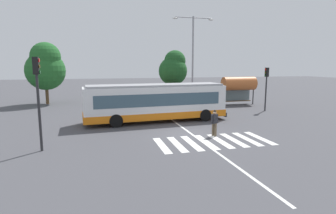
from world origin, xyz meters
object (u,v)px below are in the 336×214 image
object	(u,v)px
bus_stop_shelter	(239,84)
background_tree_left	(46,67)
background_tree_right	(173,68)
pedestrian_crossing_street	(214,121)
city_transit_bus	(156,102)
traffic_light_far_corner	(266,82)
parked_car_red	(162,97)
parked_car_black	(181,96)
traffic_light_near_corner	(38,89)
parked_car_white	(117,98)
twin_arm_street_lamp	(193,52)
parked_car_champagne	(138,97)

from	to	relation	value
bus_stop_shelter	background_tree_left	size ratio (longest dim) A/B	0.55
background_tree_left	background_tree_right	size ratio (longest dim) A/B	1.10
pedestrian_crossing_street	background_tree_right	size ratio (longest dim) A/B	0.26
city_transit_bus	background_tree_right	xyz separation A→B (m)	(5.33, 13.71, 2.60)
pedestrian_crossing_street	traffic_light_far_corner	world-z (taller)	traffic_light_far_corner
parked_car_red	parked_car_black	distance (m)	2.71
traffic_light_near_corner	background_tree_right	size ratio (longest dim) A/B	0.76
parked_car_white	parked_car_red	world-z (taller)	same
city_transit_bus	traffic_light_near_corner	bearing A→B (deg)	-141.50
pedestrian_crossing_street	background_tree_left	world-z (taller)	background_tree_left
city_transit_bus	twin_arm_street_lamp	bearing A→B (deg)	52.78
twin_arm_street_lamp	background_tree_left	size ratio (longest dim) A/B	1.37
parked_car_white	bus_stop_shelter	bearing A→B (deg)	-16.24
parked_car_white	traffic_light_near_corner	world-z (taller)	traffic_light_near_corner
parked_car_white	background_tree_right	bearing A→B (deg)	19.87
city_transit_bus	traffic_light_near_corner	xyz separation A→B (m)	(-7.63, -6.07, 1.76)
pedestrian_crossing_street	background_tree_left	xyz separation A→B (m)	(-13.03, 18.68, 3.43)
parked_car_white	parked_car_black	size ratio (longest dim) A/B	1.02
pedestrian_crossing_street	traffic_light_far_corner	distance (m)	12.23
twin_arm_street_lamp	background_tree_left	xyz separation A→B (m)	(-16.23, 5.39, -1.63)
traffic_light_far_corner	traffic_light_near_corner	bearing A→B (deg)	-156.46
city_transit_bus	background_tree_right	size ratio (longest dim) A/B	1.80
twin_arm_street_lamp	parked_car_white	bearing A→B (deg)	158.81
parked_car_white	background_tree_left	world-z (taller)	background_tree_left
city_transit_bus	parked_car_black	xyz separation A→B (m)	(5.55, 11.08, -0.82)
pedestrian_crossing_street	twin_arm_street_lamp	world-z (taller)	twin_arm_street_lamp
parked_car_white	bus_stop_shelter	xyz separation A→B (m)	(13.63, -3.97, 1.65)
parked_car_champagne	twin_arm_street_lamp	distance (m)	8.50
city_transit_bus	traffic_light_far_corner	bearing A→B (deg)	11.46
pedestrian_crossing_street	traffic_light_far_corner	xyz separation A→B (m)	(9.11, 7.92, 1.97)
pedestrian_crossing_street	parked_car_white	bearing A→B (deg)	106.92
parked_car_black	background_tree_left	distance (m)	16.44
parked_car_champagne	parked_car_red	bearing A→B (deg)	-14.88
background_tree_right	parked_car_champagne	bearing A→B (deg)	-154.00
parked_car_red	parked_car_black	bearing A→B (deg)	13.31
parked_car_champagne	parked_car_red	distance (m)	2.84
traffic_light_far_corner	bus_stop_shelter	xyz separation A→B (m)	(-0.49, 4.58, -0.52)
parked_car_white	parked_car_black	bearing A→B (deg)	1.04
parked_car_champagne	background_tree_left	xyz separation A→B (m)	(-10.51, 1.96, 3.63)
pedestrian_crossing_street	traffic_light_near_corner	xyz separation A→B (m)	(-10.32, -0.54, 2.38)
background_tree_left	city_transit_bus	bearing A→B (deg)	-51.81
parked_car_champagne	traffic_light_near_corner	xyz separation A→B (m)	(-7.80, -17.26, 2.58)
traffic_light_far_corner	pedestrian_crossing_street	bearing A→B (deg)	-138.98
city_transit_bus	background_tree_left	bearing A→B (deg)	128.19
background_tree_left	traffic_light_far_corner	bearing A→B (deg)	-25.92
parked_car_black	background_tree_left	xyz separation A→B (m)	(-15.90, 2.07, 3.63)
city_transit_bus	pedestrian_crossing_street	distance (m)	6.18
traffic_light_near_corner	city_transit_bus	bearing A→B (deg)	38.50
parked_car_red	traffic_light_far_corner	bearing A→B (deg)	-42.26
city_transit_bus	parked_car_black	bearing A→B (deg)	63.38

